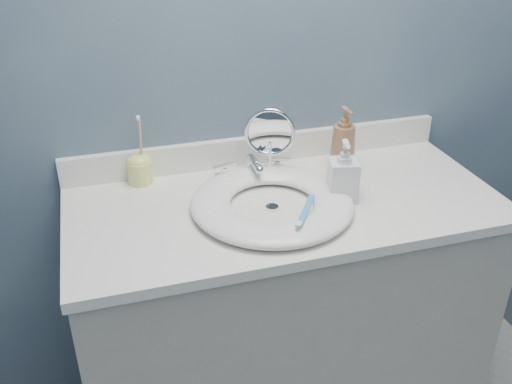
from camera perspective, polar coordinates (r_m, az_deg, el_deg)
name	(u,v)px	position (r m, az deg, el deg)	size (l,w,h in m)	color
back_wall	(258,63)	(1.73, 0.18, 12.77)	(2.20, 0.02, 2.40)	#49566E
vanity_cabinet	(282,324)	(1.88, 2.62, -13.02)	(1.20, 0.55, 0.85)	#B2ACA3
countertop	(286,206)	(1.62, 2.97, -1.36)	(1.22, 0.57, 0.03)	white
backsplash	(259,149)	(1.81, 0.28, 4.30)	(1.22, 0.02, 0.09)	white
basin	(272,203)	(1.56, 1.63, -1.08)	(0.45, 0.45, 0.04)	white
drain	(272,207)	(1.57, 1.62, -1.55)	(0.04, 0.04, 0.01)	silver
faucet	(252,169)	(1.73, -0.39, 2.30)	(0.25, 0.13, 0.07)	silver
makeup_mirror	(270,140)	(1.69, 1.40, 5.17)	(0.15, 0.09, 0.22)	silver
soap_bottle_amber	(343,140)	(1.76, 8.74, 5.17)	(0.08, 0.08, 0.21)	#8F6140
soap_bottle_clear	(344,171)	(1.60, 8.75, 2.12)	(0.08, 0.08, 0.18)	white
toothbrush_holder	(140,168)	(1.72, -11.57, 2.38)	(0.07, 0.07, 0.21)	#EDF57A
toothbrush_lying	(305,212)	(1.48, 4.95, -1.97)	(0.11, 0.15, 0.02)	#3D94D9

